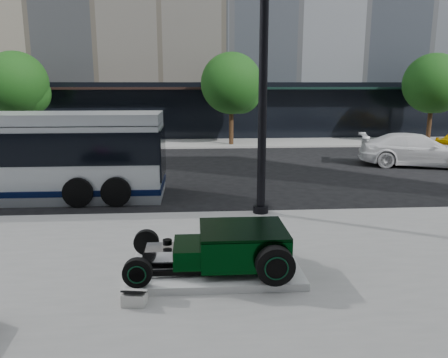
{
  "coord_description": "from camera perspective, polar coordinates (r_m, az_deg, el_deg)",
  "views": [
    {
      "loc": [
        -1.39,
        -14.6,
        3.87
      ],
      "look_at": [
        -0.54,
        -2.38,
        1.2
      ],
      "focal_mm": 35.0,
      "sensor_mm": 36.0,
      "label": 1
    }
  ],
  "objects": [
    {
      "name": "ground",
      "position": [
        15.17,
        1.4,
        -2.49
      ],
      "size": [
        120.0,
        120.0,
        0.0
      ],
      "primitive_type": "plane",
      "color": "black",
      "rests_on": "ground"
    },
    {
      "name": "sidewalk_far",
      "position": [
        28.89,
        -1.21,
        4.7
      ],
      "size": [
        70.0,
        4.0,
        0.12
      ],
      "primitive_type": "cube",
      "color": "gray",
      "rests_on": "ground"
    },
    {
      "name": "street_trees",
      "position": [
        27.79,
        1.27,
        12.07
      ],
      "size": [
        29.8,
        3.8,
        5.7
      ],
      "color": "black",
      "rests_on": "sidewalk_far"
    },
    {
      "name": "display_plinth",
      "position": [
        8.99,
        -1.12,
        -11.81
      ],
      "size": [
        3.4,
        1.8,
        0.15
      ],
      "primitive_type": "cube",
      "color": "silver",
      "rests_on": "sidewalk_near"
    },
    {
      "name": "hot_rod",
      "position": [
        8.82,
        1.05,
        -8.77
      ],
      "size": [
        3.22,
        2.0,
        0.81
      ],
      "color": "black",
      "rests_on": "display_plinth"
    },
    {
      "name": "info_plaque",
      "position": [
        7.99,
        -11.63,
        -14.93
      ],
      "size": [
        0.44,
        0.36,
        0.31
      ],
      "color": "silver",
      "rests_on": "sidewalk_near"
    },
    {
      "name": "lamppost",
      "position": [
        12.55,
        5.12,
        12.56
      ],
      "size": [
        0.45,
        0.45,
        8.26
      ],
      "color": "black",
      "rests_on": "sidewalk_near"
    },
    {
      "name": "white_sedan",
      "position": [
        22.96,
        23.89,
        3.49
      ],
      "size": [
        5.74,
        3.55,
        1.55
      ],
      "primitive_type": "imported",
      "rotation": [
        0.0,
        0.0,
        1.29
      ],
      "color": "white",
      "rests_on": "ground"
    }
  ]
}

